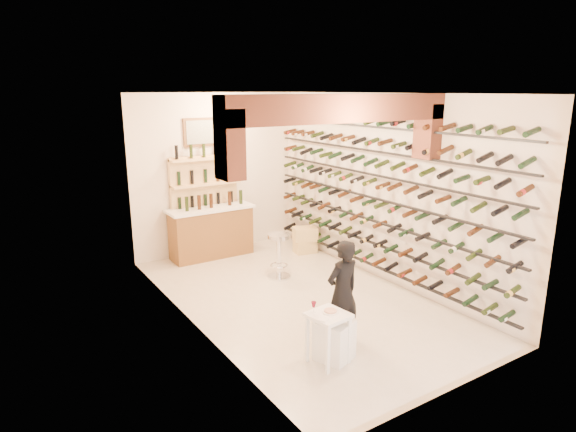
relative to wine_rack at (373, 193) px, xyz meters
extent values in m
plane|color=beige|center=(-1.53, 0.00, -1.55)|extent=(6.00, 6.00, 0.00)
cube|color=beige|center=(-1.53, 3.00, 0.05)|extent=(3.50, 0.02, 3.20)
cube|color=beige|center=(-1.53, -3.00, 0.05)|extent=(3.50, 0.02, 3.20)
cube|color=beige|center=(-3.28, 0.00, 0.05)|extent=(0.02, 6.00, 3.20)
cube|color=beige|center=(0.22, 0.00, 0.05)|extent=(0.02, 6.00, 3.20)
cube|color=#9A5736|center=(-1.53, 0.00, 1.65)|extent=(3.50, 6.00, 0.02)
cube|color=brown|center=(-1.53, -1.00, 1.47)|extent=(3.50, 0.35, 0.36)
cube|color=brown|center=(-3.16, -1.00, 1.10)|extent=(0.24, 0.35, 0.80)
cube|color=brown|center=(0.10, -1.00, 1.10)|extent=(0.24, 0.35, 0.80)
cube|color=black|center=(0.06, 0.00, -1.30)|extent=(0.06, 5.70, 0.03)
cube|color=black|center=(0.06, 0.00, -0.90)|extent=(0.06, 5.70, 0.03)
cube|color=black|center=(0.06, 0.00, -0.50)|extent=(0.06, 5.70, 0.03)
cube|color=black|center=(0.06, 0.00, -0.10)|extent=(0.06, 5.70, 0.03)
cube|color=black|center=(0.06, 0.00, 0.30)|extent=(0.06, 5.70, 0.03)
cube|color=black|center=(0.06, 0.00, 0.70)|extent=(0.06, 5.70, 0.03)
cube|color=black|center=(0.06, 0.00, 1.10)|extent=(0.06, 5.70, 0.03)
cube|color=brown|center=(-1.83, 2.65, -1.07)|extent=(1.60, 0.55, 0.96)
cube|color=white|center=(-1.83, 2.65, -0.56)|extent=(1.70, 0.62, 0.05)
cube|color=#DEB67C|center=(-1.83, 2.92, -0.55)|extent=(1.40, 0.10, 2.00)
cube|color=#DEB67C|center=(-1.83, 2.82, -1.10)|extent=(1.40, 0.28, 0.04)
cube|color=#DEB67C|center=(-1.83, 2.82, -0.60)|extent=(1.40, 0.28, 0.04)
cube|color=#DEB67C|center=(-1.83, 2.82, -0.10)|extent=(1.40, 0.28, 0.04)
cube|color=#DEB67C|center=(-1.83, 2.82, 0.40)|extent=(1.40, 0.28, 0.04)
cube|color=brown|center=(-1.83, 2.97, 0.90)|extent=(0.70, 0.04, 0.55)
cube|color=#99998C|center=(-1.83, 2.94, 0.90)|extent=(0.60, 0.01, 0.45)
cube|color=white|center=(-2.30, -1.78, -0.92)|extent=(0.50, 0.50, 0.04)
cube|color=white|center=(-2.45, -1.98, -1.25)|extent=(0.04, 0.04, 0.60)
cube|color=white|center=(-2.09, -1.94, -1.25)|extent=(0.04, 0.04, 0.60)
cube|color=white|center=(-2.50, -1.63, -1.25)|extent=(0.04, 0.04, 0.60)
cube|color=white|center=(-2.14, -1.58, -1.25)|extent=(0.04, 0.04, 0.60)
cylinder|color=white|center=(-2.25, -1.76, -0.90)|extent=(0.21, 0.21, 0.01)
cylinder|color=#BF7266|center=(-2.25, -1.76, -0.88)|extent=(0.15, 0.15, 0.02)
cube|color=white|center=(-2.45, -1.88, -0.90)|extent=(0.14, 0.14, 0.01)
cylinder|color=white|center=(-2.42, -1.65, -0.90)|extent=(0.06, 0.06, 0.00)
cylinder|color=white|center=(-2.42, -1.65, -0.86)|extent=(0.01, 0.01, 0.08)
cone|color=#540716|center=(-2.42, -1.65, -0.80)|extent=(0.06, 0.06, 0.07)
cube|color=white|center=(-2.18, -1.76, -1.30)|extent=(0.52, 0.52, 0.50)
imported|color=black|center=(-1.83, -1.46, -0.85)|extent=(0.54, 0.38, 1.41)
cylinder|color=silver|center=(-1.31, 0.94, -1.53)|extent=(0.42, 0.42, 0.03)
cylinder|color=silver|center=(-1.31, 0.94, -1.16)|extent=(0.08, 0.08, 0.73)
cylinder|color=silver|center=(-1.31, 0.94, -0.78)|extent=(0.39, 0.39, 0.07)
torus|color=silver|center=(-1.31, 0.94, -1.32)|extent=(0.32, 0.32, 0.02)
cube|color=#DABD78|center=(-0.13, 1.82, -1.42)|extent=(0.48, 0.37, 0.26)
cube|color=#DABD78|center=(-0.13, 1.82, -1.15)|extent=(0.55, 0.47, 0.27)
camera|label=1|loc=(-5.65, -6.07, 1.71)|focal=30.71mm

